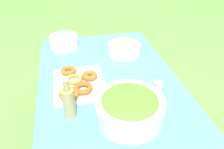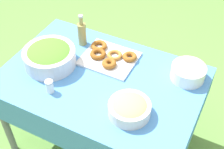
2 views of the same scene
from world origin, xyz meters
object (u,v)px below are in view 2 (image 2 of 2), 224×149
object	(u,v)px
salad_bowl	(49,56)
donut_platter	(109,57)
plate_stack	(188,72)
olive_oil_bottle	(82,33)
pasta_bowl	(130,108)

from	to	relation	value
salad_bowl	donut_platter	bearing A→B (deg)	34.95
donut_platter	plate_stack	world-z (taller)	plate_stack
salad_bowl	olive_oil_bottle	distance (m)	0.31
pasta_bowl	plate_stack	bearing A→B (deg)	64.40
donut_platter	pasta_bowl	bearing A→B (deg)	-49.17
olive_oil_bottle	donut_platter	bearing A→B (deg)	-14.37
pasta_bowl	donut_platter	size ratio (longest dim) A/B	0.64
donut_platter	olive_oil_bottle	distance (m)	0.27
pasta_bowl	olive_oil_bottle	bearing A→B (deg)	142.50
salad_bowl	pasta_bowl	distance (m)	0.68
salad_bowl	olive_oil_bottle	bearing A→B (deg)	75.13
pasta_bowl	olive_oil_bottle	xyz separation A→B (m)	(-0.58, 0.45, 0.05)
plate_stack	olive_oil_bottle	xyz separation A→B (m)	(-0.80, 0.00, 0.05)
donut_platter	olive_oil_bottle	xyz separation A→B (m)	(-0.25, 0.06, 0.08)
salad_bowl	plate_stack	xyz separation A→B (m)	(0.88, 0.29, -0.03)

